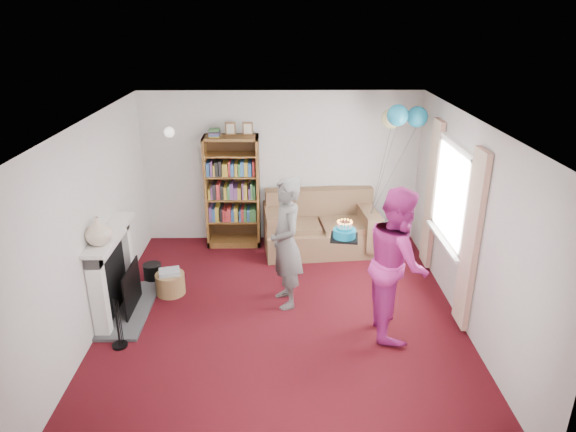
{
  "coord_description": "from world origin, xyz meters",
  "views": [
    {
      "loc": [
        -0.01,
        -5.61,
        3.65
      ],
      "look_at": [
        0.08,
        0.6,
        1.16
      ],
      "focal_mm": 32.0,
      "sensor_mm": 36.0,
      "label": 1
    }
  ],
  "objects_px": {
    "birthday_cake": "(344,233)",
    "person_striped": "(286,243)",
    "sofa": "(320,228)",
    "bookcase": "(233,192)",
    "person_magenta": "(397,262)"
  },
  "relations": [
    {
      "from": "birthday_cake",
      "to": "sofa",
      "type": "bearing_deg",
      "value": 93.2
    },
    {
      "from": "bookcase",
      "to": "person_magenta",
      "type": "distance_m",
      "value": 3.34
    },
    {
      "from": "bookcase",
      "to": "birthday_cake",
      "type": "distance_m",
      "value": 2.82
    },
    {
      "from": "person_striped",
      "to": "person_magenta",
      "type": "height_order",
      "value": "person_magenta"
    },
    {
      "from": "person_magenta",
      "to": "person_striped",
      "type": "bearing_deg",
      "value": 65.2
    },
    {
      "from": "sofa",
      "to": "person_striped",
      "type": "relative_size",
      "value": 1.01
    },
    {
      "from": "bookcase",
      "to": "person_striped",
      "type": "xyz_separation_m",
      "value": [
        0.84,
        -1.94,
        -0.03
      ]
    },
    {
      "from": "sofa",
      "to": "person_magenta",
      "type": "distance_m",
      "value": 2.51
    },
    {
      "from": "person_magenta",
      "to": "birthday_cake",
      "type": "xyz_separation_m",
      "value": [
        -0.6,
        0.22,
        0.28
      ]
    },
    {
      "from": "person_striped",
      "to": "person_magenta",
      "type": "relative_size",
      "value": 0.95
    },
    {
      "from": "bookcase",
      "to": "person_magenta",
      "type": "bearing_deg",
      "value": -50.23
    },
    {
      "from": "bookcase",
      "to": "sofa",
      "type": "xyz_separation_m",
      "value": [
        1.41,
        -0.23,
        -0.55
      ]
    },
    {
      "from": "sofa",
      "to": "person_magenta",
      "type": "height_order",
      "value": "person_magenta"
    },
    {
      "from": "bookcase",
      "to": "sofa",
      "type": "distance_m",
      "value": 1.54
    },
    {
      "from": "birthday_cake",
      "to": "person_striped",
      "type": "bearing_deg",
      "value": 149.29
    }
  ]
}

